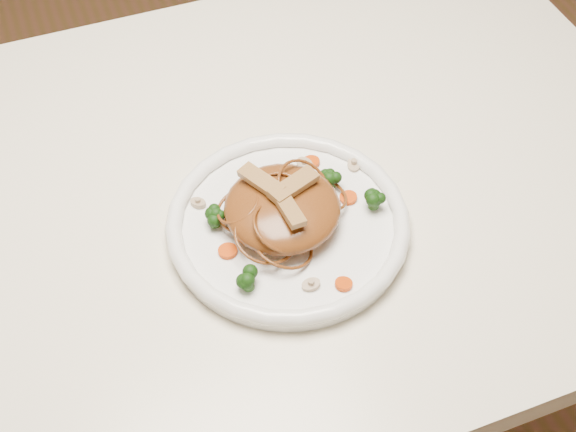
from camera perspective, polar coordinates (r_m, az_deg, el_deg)
name	(u,v)px	position (r m, az deg, el deg)	size (l,w,h in m)	color
table	(237,234)	(1.08, -3.72, -1.34)	(1.20, 0.80, 0.75)	white
plate	(288,228)	(0.95, 0.00, -0.85)	(0.29, 0.29, 0.02)	white
noodle_mound	(282,208)	(0.93, -0.42, 0.59)	(0.14, 0.14, 0.05)	brown
chicken_a	(293,185)	(0.91, 0.40, 2.24)	(0.07, 0.02, 0.01)	#A47D4D
chicken_b	(262,181)	(0.92, -1.94, 2.56)	(0.06, 0.02, 0.01)	#A47D4D
chicken_c	(288,208)	(0.89, 0.00, 0.62)	(0.06, 0.02, 0.01)	#A47D4D
broccoli_0	(331,177)	(0.97, 3.13, 2.85)	(0.03, 0.03, 0.03)	#163B0C
broccoli_1	(214,215)	(0.93, -5.38, 0.06)	(0.03, 0.03, 0.03)	#163B0C
broccoli_2	(248,281)	(0.88, -2.90, -4.71)	(0.02, 0.02, 0.03)	#163B0C
broccoli_3	(374,197)	(0.95, 6.30, 1.37)	(0.03, 0.03, 0.03)	#163B0C
carrot_0	(311,162)	(1.01, 1.67, 3.93)	(0.02, 0.02, 0.01)	#C84507
carrot_1	(228,251)	(0.92, -4.40, -2.55)	(0.02, 0.02, 0.01)	#C84507
carrot_2	(348,198)	(0.97, 4.40, 1.33)	(0.02, 0.02, 0.01)	#C84507
carrot_3	(247,185)	(0.98, -2.99, 2.29)	(0.02, 0.02, 0.01)	#C84507
carrot_4	(344,284)	(0.89, 4.07, -4.95)	(0.02, 0.02, 0.01)	#C84507
mushroom_0	(311,285)	(0.89, 1.68, -5.02)	(0.02, 0.02, 0.01)	beige
mushroom_1	(354,164)	(1.01, 4.82, 3.76)	(0.02, 0.02, 0.01)	beige
mushroom_2	(198,203)	(0.97, -6.55, 0.94)	(0.02, 0.02, 0.01)	beige
mushroom_3	(305,164)	(1.00, 1.22, 3.79)	(0.02, 0.02, 0.01)	beige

